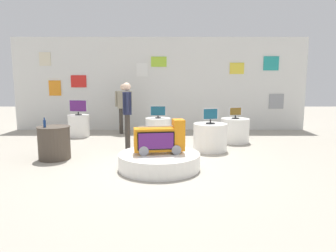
{
  "coord_description": "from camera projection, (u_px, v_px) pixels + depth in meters",
  "views": [
    {
      "loc": [
        0.29,
        -6.0,
        1.73
      ],
      "look_at": [
        0.29,
        0.21,
        0.81
      ],
      "focal_mm": 31.95,
      "sensor_mm": 36.0,
      "label": 1
    }
  ],
  "objects": [
    {
      "name": "display_pedestal_left_rear",
      "position": [
        158.0,
        130.0,
        8.68
      ],
      "size": [
        0.74,
        0.74,
        0.69
      ],
      "primitive_type": "cylinder",
      "color": "white",
      "rests_on": "ground"
    },
    {
      "name": "ground_plane",
      "position": [
        154.0,
        166.0,
        6.18
      ],
      "size": [
        30.0,
        30.0,
        0.0
      ],
      "primitive_type": "plane",
      "color": "#A8A091"
    },
    {
      "name": "back_wall_display",
      "position": [
        160.0,
        84.0,
        10.65
      ],
      "size": [
        10.39,
        0.13,
        3.27
      ],
      "color": "silver",
      "rests_on": "ground"
    },
    {
      "name": "tv_on_far_right",
      "position": [
        235.0,
        113.0,
        8.5
      ],
      "size": [
        0.37,
        0.21,
        0.32
      ],
      "color": "black",
      "rests_on": "display_pedestal_far_right"
    },
    {
      "name": "shopper_browsing_rear",
      "position": [
        124.0,
        105.0,
        9.92
      ],
      "size": [
        0.56,
        0.21,
        1.65
      ],
      "color": "#38332D",
      "rests_on": "ground"
    },
    {
      "name": "display_pedestal_right_rear",
      "position": [
        210.0,
        137.0,
        7.53
      ],
      "size": [
        0.85,
        0.85,
        0.69
      ],
      "primitive_type": "cylinder",
      "color": "white",
      "rests_on": "ground"
    },
    {
      "name": "main_display_pedestal",
      "position": [
        159.0,
        161.0,
        5.97
      ],
      "size": [
        1.63,
        1.63,
        0.32
      ],
      "primitive_type": "cylinder",
      "color": "white",
      "rests_on": "ground"
    },
    {
      "name": "display_pedestal_center_rear",
      "position": [
        79.0,
        126.0,
        9.48
      ],
      "size": [
        0.66,
        0.66,
        0.69
      ],
      "primitive_type": "cylinder",
      "color": "white",
      "rests_on": "ground"
    },
    {
      "name": "side_table_round",
      "position": [
        54.0,
        142.0,
        6.69
      ],
      "size": [
        0.72,
        0.72,
        0.74
      ],
      "color": "#4C4238",
      "rests_on": "ground"
    },
    {
      "name": "bottle_on_side_table",
      "position": [
        44.0,
        123.0,
        6.5
      ],
      "size": [
        0.06,
        0.06,
        0.22
      ],
      "color": "navy",
      "rests_on": "side_table_round"
    },
    {
      "name": "tv_on_left_rear",
      "position": [
        158.0,
        111.0,
        8.59
      ],
      "size": [
        0.45,
        0.16,
        0.35
      ],
      "color": "black",
      "rests_on": "display_pedestal_left_rear"
    },
    {
      "name": "novelty_firetruck_tv",
      "position": [
        160.0,
        140.0,
        5.9
      ],
      "size": [
        1.03,
        0.49,
        0.67
      ],
      "color": "gray",
      "rests_on": "main_display_pedestal"
    },
    {
      "name": "tv_on_center_rear",
      "position": [
        78.0,
        107.0,
        9.38
      ],
      "size": [
        0.59,
        0.21,
        0.48
      ],
      "color": "black",
      "rests_on": "display_pedestal_center_rear"
    },
    {
      "name": "display_pedestal_far_right",
      "position": [
        235.0,
        130.0,
        8.58
      ],
      "size": [
        0.81,
        0.81,
        0.69
      ],
      "primitive_type": "cylinder",
      "color": "white",
      "rests_on": "ground"
    },
    {
      "name": "tv_on_right_rear",
      "position": [
        210.0,
        116.0,
        7.45
      ],
      "size": [
        0.39,
        0.23,
        0.38
      ],
      "color": "black",
      "rests_on": "display_pedestal_right_rear"
    },
    {
      "name": "shopper_browsing_near_truck",
      "position": [
        127.0,
        111.0,
        7.34
      ],
      "size": [
        0.26,
        0.55,
        1.71
      ],
      "color": "#38332D",
      "rests_on": "ground"
    }
  ]
}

